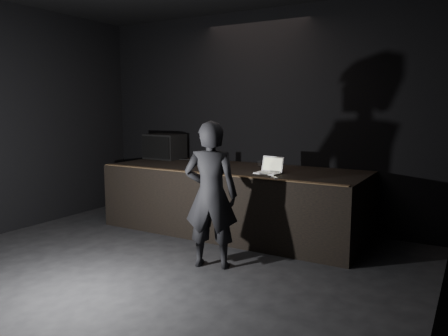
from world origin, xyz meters
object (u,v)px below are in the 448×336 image
at_px(stage_riser, 234,200).
at_px(laptop, 270,169).
at_px(person, 211,195).
at_px(beer_can, 206,163).
at_px(stage_monitor, 164,146).

relative_size(stage_riser, laptop, 11.00).
bearing_deg(stage_riser, person, -70.98).
bearing_deg(beer_can, person, -54.81).
distance_m(stage_monitor, person, 2.92).
bearing_deg(stage_monitor, person, -38.39).
bearing_deg(beer_can, laptop, 5.29).
bearing_deg(stage_riser, beer_can, -134.18).
xyz_separation_m(laptop, person, (-0.20, -1.26, -0.17)).
xyz_separation_m(stage_riser, laptop, (0.71, -0.23, 0.56)).
xyz_separation_m(stage_riser, person, (0.51, -1.49, 0.39)).
bearing_deg(person, beer_can, -74.20).
distance_m(laptop, beer_can, 1.02).
relative_size(laptop, beer_can, 2.04).
distance_m(laptop, person, 1.29).
distance_m(stage_monitor, beer_can, 1.55).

